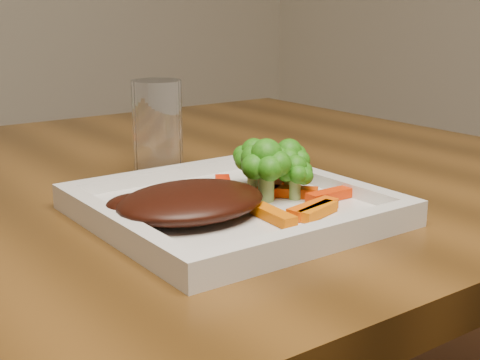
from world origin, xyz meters
TOP-DOWN VIEW (x-y plane):
  - plate at (0.24, -0.08)m, footprint 0.27×0.27m
  - steak at (0.19, -0.08)m, footprint 0.15×0.12m
  - broccoli_0 at (0.30, -0.04)m, footprint 0.05×0.05m
  - broccoli_1 at (0.33, -0.07)m, footprint 0.05×0.05m
  - broccoli_2 at (0.31, -0.10)m, footprint 0.06×0.06m
  - broccoli_3 at (0.28, -0.08)m, footprint 0.06×0.06m
  - carrot_0 at (0.29, -0.15)m, footprint 0.05×0.03m
  - carrot_1 at (0.34, -0.12)m, footprint 0.06×0.02m
  - carrot_2 at (0.25, -0.14)m, footprint 0.02×0.06m
  - carrot_3 at (0.35, -0.04)m, footprint 0.05×0.02m
  - carrot_4 at (0.27, -0.03)m, footprint 0.04×0.06m
  - carrot_5 at (0.31, -0.09)m, footprint 0.06×0.06m
  - carrot_6 at (0.31, -0.07)m, footprint 0.05×0.04m
  - drinking_glass at (0.26, 0.10)m, footprint 0.07×0.07m
  - carrot_7 at (0.29, -0.15)m, footprint 0.06×0.03m

SIDE VIEW (x-z plane):
  - plate at x=0.24m, z-range 0.75..0.76m
  - carrot_0 at x=0.29m, z-range 0.76..0.77m
  - carrot_1 at x=0.34m, z-range 0.76..0.77m
  - carrot_2 at x=0.25m, z-range 0.76..0.77m
  - carrot_3 at x=0.35m, z-range 0.76..0.77m
  - carrot_4 at x=0.27m, z-range 0.76..0.77m
  - carrot_5 at x=0.31m, z-range 0.76..0.77m
  - carrot_6 at x=0.31m, z-range 0.76..0.77m
  - carrot_7 at x=0.29m, z-range 0.76..0.77m
  - steak at x=0.19m, z-range 0.76..0.79m
  - broccoli_2 at x=0.31m, z-range 0.76..0.82m
  - broccoli_3 at x=0.28m, z-range 0.76..0.82m
  - broccoli_1 at x=0.33m, z-range 0.76..0.83m
  - broccoli_0 at x=0.30m, z-range 0.76..0.83m
  - drinking_glass at x=0.26m, z-range 0.75..0.87m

